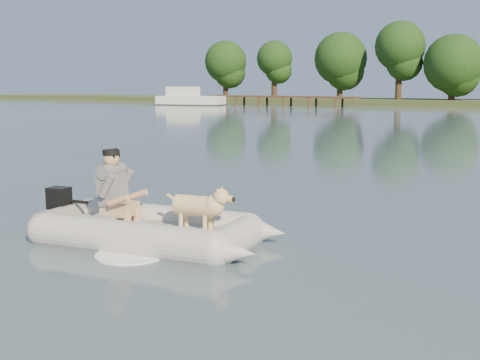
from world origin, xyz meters
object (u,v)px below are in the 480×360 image
Objects in this scene: dock at (279,101)px; dog at (195,210)px; dinghy at (153,201)px; man at (113,185)px; cabin_cruiser at (191,96)px.

dock is 18.72× the size of dog.
dock is at bearing 107.43° from dinghy.
man is at bearing -180.00° from dog.
dog is at bearing 4.57° from dinghy.
dock is 57.38m from man.
dog is 0.12× the size of cabin_cruiser.
dock is 57.80m from dog.
dog is 58.70m from cabin_cruiser.
dog is at bearing 0.00° from man.
dock is at bearing 106.76° from man.
cabin_cruiser is (-33.48, 47.45, 0.22)m from man.
dinghy is 58.44m from cabin_cruiser.
cabin_cruiser is at bearing -153.65° from dock.
dinghy is 4.30× the size of man.
dinghy is at bearing -65.33° from cabin_cruiser.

